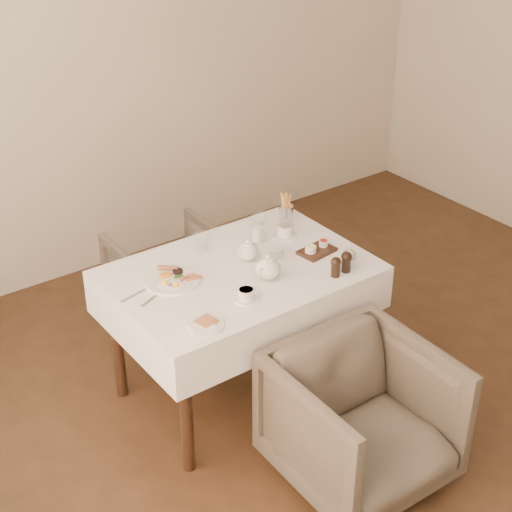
{
  "coord_description": "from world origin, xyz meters",
  "views": [
    {
      "loc": [
        -2.41,
        -1.94,
        2.74
      ],
      "look_at": [
        -0.42,
        0.78,
        0.82
      ],
      "focal_mm": 55.0,
      "sensor_mm": 36.0,
      "label": 1
    }
  ],
  "objects_px": {
    "armchair_near": "(362,420)",
    "table": "(239,289)",
    "breakfast_plate": "(172,279)",
    "teapot_centre": "(248,250)",
    "armchair_far": "(172,280)"
  },
  "relations": [
    {
      "from": "armchair_far",
      "to": "breakfast_plate",
      "type": "xyz_separation_m",
      "value": [
        -0.37,
        -0.67,
        0.47
      ]
    },
    {
      "from": "breakfast_plate",
      "to": "teapot_centre",
      "type": "distance_m",
      "value": 0.42
    },
    {
      "from": "armchair_near",
      "to": "breakfast_plate",
      "type": "xyz_separation_m",
      "value": [
        -0.41,
        0.95,
        0.43
      ]
    },
    {
      "from": "armchair_far",
      "to": "teapot_centre",
      "type": "bearing_deg",
      "value": 94.08
    },
    {
      "from": "teapot_centre",
      "to": "armchair_far",
      "type": "bearing_deg",
      "value": 78.22
    },
    {
      "from": "armchair_near",
      "to": "breakfast_plate",
      "type": "bearing_deg",
      "value": 114.7
    },
    {
      "from": "breakfast_plate",
      "to": "teapot_centre",
      "type": "xyz_separation_m",
      "value": [
        0.41,
        -0.06,
        0.05
      ]
    },
    {
      "from": "table",
      "to": "armchair_far",
      "type": "height_order",
      "value": "table"
    },
    {
      "from": "armchair_far",
      "to": "breakfast_plate",
      "type": "bearing_deg",
      "value": 61.72
    },
    {
      "from": "armchair_near",
      "to": "table",
      "type": "bearing_deg",
      "value": 97.06
    },
    {
      "from": "armchair_near",
      "to": "teapot_centre",
      "type": "bearing_deg",
      "value": 91.11
    },
    {
      "from": "armchair_near",
      "to": "teapot_centre",
      "type": "height_order",
      "value": "teapot_centre"
    },
    {
      "from": "armchair_far",
      "to": "teapot_centre",
      "type": "distance_m",
      "value": 0.89
    },
    {
      "from": "table",
      "to": "teapot_centre",
      "type": "xyz_separation_m",
      "value": [
        0.09,
        0.05,
        0.18
      ]
    },
    {
      "from": "armchair_near",
      "to": "armchair_far",
      "type": "relative_size",
      "value": 1.13
    }
  ]
}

